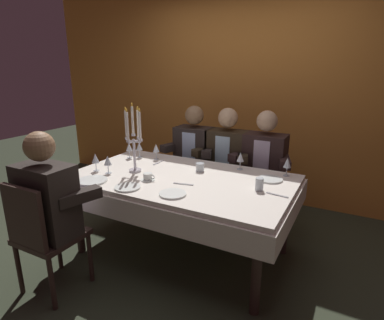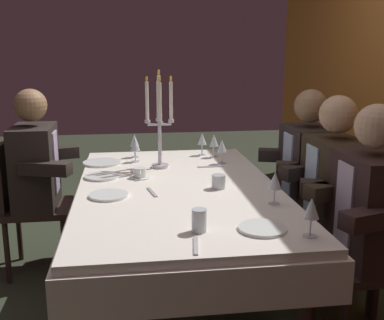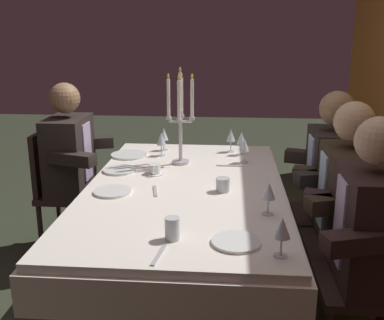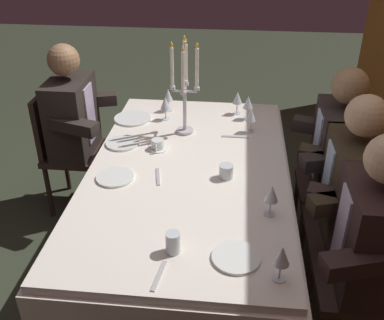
{
  "view_description": "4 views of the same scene",
  "coord_description": "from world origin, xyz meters",
  "px_view_note": "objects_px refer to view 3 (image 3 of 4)",
  "views": [
    {
      "loc": [
        1.32,
        -2.28,
        1.67
      ],
      "look_at": [
        0.05,
        0.1,
        0.87
      ],
      "focal_mm": 30.05,
      "sensor_mm": 36.0,
      "label": 1
    },
    {
      "loc": [
        2.53,
        -0.27,
        1.48
      ],
      "look_at": [
        -0.05,
        0.09,
        0.87
      ],
      "focal_mm": 44.47,
      "sensor_mm": 36.0,
      "label": 2
    },
    {
      "loc": [
        2.46,
        0.24,
        1.6
      ],
      "look_at": [
        -0.02,
        0.04,
        0.89
      ],
      "focal_mm": 43.46,
      "sensor_mm": 36.0,
      "label": 3
    },
    {
      "loc": [
        2.14,
        0.25,
        2.05
      ],
      "look_at": [
        0.06,
        0.03,
        0.83
      ],
      "focal_mm": 42.31,
      "sensor_mm": 36.0,
      "label": 4
    }
  ],
  "objects_px": {
    "candelabra": "(180,119)",
    "seated_diner_0": "(68,154)",
    "wine_glass_1": "(164,135)",
    "seated_diner_3": "(371,228)",
    "dinner_plate_2": "(119,170)",
    "wine_glass_0": "(241,139)",
    "wine_glass_4": "(244,146)",
    "water_tumbler_0": "(172,229)",
    "wine_glass_2": "(161,140)",
    "wine_glass_6": "(269,192)",
    "wine_glass_5": "(282,229)",
    "dinner_plate_0": "(236,242)",
    "coffee_cup_0": "(154,170)",
    "dining_table": "(185,205)",
    "wine_glass_3": "(231,136)",
    "dinner_plate_1": "(113,191)",
    "water_tumbler_1": "(223,185)",
    "seated_diner_1": "(333,173)",
    "dinner_plate_3": "(129,155)",
    "seated_diner_2": "(348,195)"
  },
  "relations": [
    {
      "from": "candelabra",
      "to": "seated_diner_0",
      "type": "bearing_deg",
      "value": -101.91
    },
    {
      "from": "wine_glass_1",
      "to": "seated_diner_3",
      "type": "distance_m",
      "value": 1.68
    },
    {
      "from": "dinner_plate_2",
      "to": "wine_glass_0",
      "type": "bearing_deg",
      "value": 120.57
    },
    {
      "from": "wine_glass_4",
      "to": "water_tumbler_0",
      "type": "distance_m",
      "value": 1.23
    },
    {
      "from": "wine_glass_0",
      "to": "seated_diner_0",
      "type": "bearing_deg",
      "value": -86.47
    },
    {
      "from": "wine_glass_2",
      "to": "wine_glass_6",
      "type": "distance_m",
      "value": 1.2
    },
    {
      "from": "wine_glass_5",
      "to": "dinner_plate_0",
      "type": "bearing_deg",
      "value": -119.2
    },
    {
      "from": "seated_diner_3",
      "to": "coffee_cup_0",
      "type": "bearing_deg",
      "value": -122.42
    },
    {
      "from": "seated_diner_3",
      "to": "wine_glass_6",
      "type": "bearing_deg",
      "value": -103.42
    },
    {
      "from": "dining_table",
      "to": "wine_glass_3",
      "type": "height_order",
      "value": "wine_glass_3"
    },
    {
      "from": "dinner_plate_1",
      "to": "wine_glass_1",
      "type": "bearing_deg",
      "value": 170.42
    },
    {
      "from": "wine_glass_6",
      "to": "dinner_plate_2",
      "type": "bearing_deg",
      "value": -125.72
    },
    {
      "from": "water_tumbler_0",
      "to": "water_tumbler_1",
      "type": "bearing_deg",
      "value": 161.86
    },
    {
      "from": "dinner_plate_0",
      "to": "seated_diner_0",
      "type": "xyz_separation_m",
      "value": [
        -1.32,
        -1.17,
        -0.01
      ]
    },
    {
      "from": "seated_diner_0",
      "to": "seated_diner_1",
      "type": "distance_m",
      "value": 1.79
    },
    {
      "from": "dinner_plate_3",
      "to": "coffee_cup_0",
      "type": "relative_size",
      "value": 1.89
    },
    {
      "from": "dinner_plate_1",
      "to": "dinner_plate_3",
      "type": "relative_size",
      "value": 0.82
    },
    {
      "from": "wine_glass_5",
      "to": "candelabra",
      "type": "bearing_deg",
      "value": -157.24
    },
    {
      "from": "candelabra",
      "to": "wine_glass_5",
      "type": "height_order",
      "value": "candelabra"
    },
    {
      "from": "dinner_plate_2",
      "to": "wine_glass_0",
      "type": "height_order",
      "value": "wine_glass_0"
    },
    {
      "from": "wine_glass_6",
      "to": "water_tumbler_0",
      "type": "relative_size",
      "value": 1.66
    },
    {
      "from": "dinner_plate_1",
      "to": "wine_glass_0",
      "type": "relative_size",
      "value": 1.25
    },
    {
      "from": "dinner_plate_2",
      "to": "wine_glass_0",
      "type": "distance_m",
      "value": 0.89
    },
    {
      "from": "dinner_plate_2",
      "to": "seated_diner_0",
      "type": "distance_m",
      "value": 0.59
    },
    {
      "from": "wine_glass_1",
      "to": "dinner_plate_1",
      "type": "bearing_deg",
      "value": -9.58
    },
    {
      "from": "seated_diner_0",
      "to": "dinner_plate_2",
      "type": "bearing_deg",
      "value": 50.65
    },
    {
      "from": "dinner_plate_2",
      "to": "dinner_plate_1",
      "type": "bearing_deg",
      "value": 7.76
    },
    {
      "from": "water_tumbler_0",
      "to": "coffee_cup_0",
      "type": "height_order",
      "value": "water_tumbler_0"
    },
    {
      "from": "seated_diner_0",
      "to": "coffee_cup_0",
      "type": "bearing_deg",
      "value": 58.94
    },
    {
      "from": "wine_glass_0",
      "to": "seated_diner_3",
      "type": "relative_size",
      "value": 0.13
    },
    {
      "from": "wine_glass_4",
      "to": "dining_table",
      "type": "bearing_deg",
      "value": -35.24
    },
    {
      "from": "seated_diner_0",
      "to": "dining_table",
      "type": "bearing_deg",
      "value": 55.32
    },
    {
      "from": "dinner_plate_3",
      "to": "wine_glass_6",
      "type": "relative_size",
      "value": 1.52
    },
    {
      "from": "coffee_cup_0",
      "to": "wine_glass_3",
      "type": "bearing_deg",
      "value": 140.63
    },
    {
      "from": "dinner_plate_0",
      "to": "water_tumbler_1",
      "type": "relative_size",
      "value": 2.7
    },
    {
      "from": "wine_glass_0",
      "to": "water_tumbler_1",
      "type": "bearing_deg",
      "value": -8.48
    },
    {
      "from": "dinner_plate_3",
      "to": "wine_glass_1",
      "type": "height_order",
      "value": "wine_glass_1"
    },
    {
      "from": "dinner_plate_3",
      "to": "seated_diner_2",
      "type": "xyz_separation_m",
      "value": [
        0.67,
        1.33,
        -0.01
      ]
    },
    {
      "from": "wine_glass_5",
      "to": "wine_glass_6",
      "type": "height_order",
      "value": "same"
    },
    {
      "from": "coffee_cup_0",
      "to": "seated_diner_0",
      "type": "distance_m",
      "value": 0.8
    },
    {
      "from": "dinner_plate_0",
      "to": "dinner_plate_1",
      "type": "distance_m",
      "value": 0.87
    },
    {
      "from": "dinner_plate_0",
      "to": "water_tumbler_0",
      "type": "relative_size",
      "value": 2.08
    },
    {
      "from": "dinner_plate_1",
      "to": "wine_glass_2",
      "type": "height_order",
      "value": "wine_glass_2"
    },
    {
      "from": "dinner_plate_0",
      "to": "dinner_plate_3",
      "type": "bearing_deg",
      "value": -150.83
    },
    {
      "from": "wine_glass_6",
      "to": "water_tumbler_1",
      "type": "height_order",
      "value": "wine_glass_6"
    },
    {
      "from": "wine_glass_6",
      "to": "water_tumbler_0",
      "type": "distance_m",
      "value": 0.52
    },
    {
      "from": "wine_glass_1",
      "to": "seated_diner_2",
      "type": "distance_m",
      "value": 1.4
    },
    {
      "from": "seated_diner_3",
      "to": "water_tumbler_1",
      "type": "bearing_deg",
      "value": -121.61
    },
    {
      "from": "wine_glass_1",
      "to": "wine_glass_2",
      "type": "xyz_separation_m",
      "value": [
        0.14,
        0.0,
        0.0
      ]
    },
    {
      "from": "wine_glass_0",
      "to": "wine_glass_5",
      "type": "height_order",
      "value": "same"
    }
  ]
}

